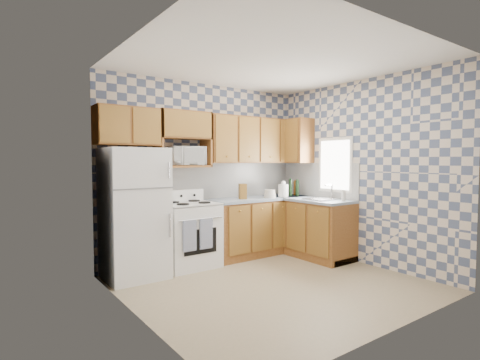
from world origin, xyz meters
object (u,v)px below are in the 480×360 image
microwave (186,156)px  electric_kettle (283,191)px  refrigerator (134,213)px  stove_body (189,235)px

microwave → electric_kettle: microwave is taller
refrigerator → microwave: (0.86, 0.19, 0.75)m
refrigerator → microwave: microwave is taller
electric_kettle → stove_body: bearing=174.2°
stove_body → microwave: microwave is taller
microwave → electric_kettle: (1.60, -0.34, -0.56)m
refrigerator → microwave: size_ratio=3.37×
refrigerator → microwave: 1.16m
microwave → electric_kettle: 1.73m
stove_body → electric_kettle: 1.77m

